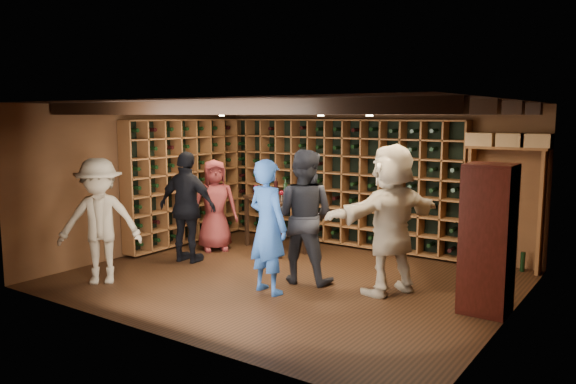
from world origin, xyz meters
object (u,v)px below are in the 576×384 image
Objects in this scene: guest_red_floral at (215,205)px; guest_woman_black at (188,207)px; man_grey_suit at (303,216)px; guest_khaki at (100,221)px; guest_beige at (391,219)px; tasting_table at (275,204)px; display_cabinet at (487,242)px; man_blue_shirt at (268,227)px.

guest_red_floral is 0.87m from guest_woman_black.
guest_khaki is at bearing 23.10° from man_grey_suit.
guest_woman_black is 3.35m from guest_beige.
guest_khaki is 1.29× the size of tasting_table.
guest_beige reaches higher than guest_red_floral.
display_cabinet is at bearing -57.13° from guest_red_floral.
man_blue_shirt is 2.58m from guest_red_floral.
man_blue_shirt is 0.69m from man_grey_suit.
guest_red_floral is 1.04m from tasting_table.
man_grey_suit is at bearing 174.71° from guest_woman_black.
display_cabinet is 2.47m from man_grey_suit.
man_blue_shirt is 2.06m from guest_woman_black.
guest_beige is (3.51, -0.49, 0.20)m from guest_red_floral.
display_cabinet is 0.99× the size of guest_woman_black.
guest_khaki is (-4.77, -1.82, 0.02)m from display_cabinet.
guest_khaki is at bearing -83.65° from tasting_table.
man_grey_suit is at bearing -54.44° from guest_beige.
man_blue_shirt is (-2.58, -0.85, 0.03)m from display_cabinet.
tasting_table is at bearing 30.71° from guest_khaki.
guest_red_floral is at bearing 46.81° from guest_khaki.
man_grey_suit reaches higher than guest_red_floral.
guest_red_floral is 0.80× the size of guest_beige.
guest_woman_black is at bearing -8.94° from man_grey_suit.
man_grey_suit is at bearing -67.98° from guest_red_floral.
guest_woman_black is at bearing 39.87° from guest_khaki.
man_blue_shirt is 2.39m from guest_khaki.
display_cabinet is 4.06m from tasting_table.
tasting_table is at bearing -124.11° from guest_woman_black.
guest_khaki is 0.89× the size of guest_beige.
guest_khaki is at bearing 73.88° from guest_woman_black.
display_cabinet is at bearing -21.94° from guest_khaki.
man_grey_suit is 1.05× the size of guest_woman_black.
guest_red_floral is 3.54m from guest_beige.
man_grey_suit reaches higher than guest_woman_black.
man_blue_shirt is 1.61m from guest_beige.
man_grey_suit is 2.83m from guest_khaki.
man_grey_suit is at bearing -87.42° from man_blue_shirt.
man_grey_suit is 1.94m from tasting_table.
guest_woman_black is 1.30× the size of tasting_table.
man_blue_shirt reaches higher than tasting_table.
guest_khaki is (-2.30, -1.64, -0.06)m from man_grey_suit.
guest_woman_black reaches higher than guest_red_floral.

